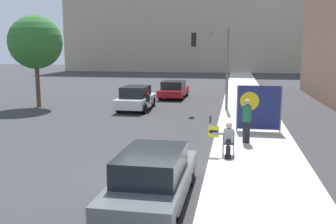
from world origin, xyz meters
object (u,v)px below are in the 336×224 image
at_px(traffic_light_pole, 214,55).
at_px(car_on_road_midblock, 174,89).
at_px(street_tree_near_curb, 35,42).
at_px(car_on_road_nearest, 136,98).
at_px(motorcycle_on_road, 148,104).
at_px(parked_car_curbside, 153,177).
at_px(seated_protester, 228,138).
at_px(protest_banner, 258,108).
at_px(jogger_on_sidewalk, 247,120).

bearing_deg(traffic_light_pole, car_on_road_midblock, 120.69).
relative_size(car_on_road_midblock, street_tree_near_curb, 0.76).
bearing_deg(car_on_road_nearest, motorcycle_on_road, -38.17).
relative_size(parked_car_curbside, motorcycle_on_road, 2.19).
height_order(traffic_light_pole, car_on_road_midblock, traffic_light_pole).
bearing_deg(traffic_light_pole, seated_protester, -83.78).
bearing_deg(street_tree_near_curb, traffic_light_pole, 1.85).
distance_m(protest_banner, car_on_road_midblock, 13.52).
distance_m(parked_car_curbside, car_on_road_nearest, 14.94).
height_order(protest_banner, street_tree_near_curb, street_tree_near_curb).
xyz_separation_m(traffic_light_pole, street_tree_near_curb, (-11.67, -0.38, 0.79)).
relative_size(parked_car_curbside, car_on_road_midblock, 0.99).
height_order(seated_protester, parked_car_curbside, parked_car_curbside).
distance_m(car_on_road_midblock, motorcycle_on_road, 7.00).
bearing_deg(motorcycle_on_road, seated_protester, -61.53).
bearing_deg(seated_protester, parked_car_curbside, -121.67).
relative_size(protest_banner, street_tree_near_curb, 0.35).
distance_m(jogger_on_sidewalk, car_on_road_nearest, 10.53).
bearing_deg(traffic_light_pole, parked_car_curbside, -92.39).
bearing_deg(seated_protester, car_on_road_nearest, 111.83).
xyz_separation_m(traffic_light_pole, car_on_road_nearest, (-4.89, -0.38, -2.74)).
bearing_deg(street_tree_near_curb, car_on_road_midblock, 37.23).
relative_size(seated_protester, motorcycle_on_road, 0.56).
distance_m(protest_banner, car_on_road_nearest, 9.41).
bearing_deg(jogger_on_sidewalk, seated_protester, 49.55).
bearing_deg(car_on_road_nearest, protest_banner, -39.14).
bearing_deg(parked_car_curbside, protest_banner, 70.21).
height_order(protest_banner, parked_car_curbside, protest_banner).
bearing_deg(protest_banner, motorcycle_on_road, 140.72).
relative_size(motorcycle_on_road, street_tree_near_curb, 0.35).
bearing_deg(street_tree_near_curb, protest_banner, -22.87).
relative_size(parked_car_curbside, car_on_road_nearest, 1.06).
distance_m(jogger_on_sidewalk, traffic_light_pole, 9.02).
distance_m(jogger_on_sidewalk, motorcycle_on_road, 9.36).
bearing_deg(motorcycle_on_road, car_on_road_midblock, 86.19).
bearing_deg(seated_protester, motorcycle_on_road, 109.50).
bearing_deg(car_on_road_midblock, motorcycle_on_road, -93.81).
xyz_separation_m(jogger_on_sidewalk, motorcycle_on_road, (-5.77, 7.35, -0.52)).
xyz_separation_m(protest_banner, street_tree_near_curb, (-14.07, 5.94, 3.04)).
distance_m(parked_car_curbside, motorcycle_on_road, 13.97).
height_order(car_on_road_midblock, motorcycle_on_road, car_on_road_midblock).
xyz_separation_m(car_on_road_nearest, motorcycle_on_road, (0.95, -0.75, -0.24)).
relative_size(car_on_road_midblock, motorcycle_on_road, 2.20).
relative_size(seated_protester, street_tree_near_curb, 0.19).
distance_m(seated_protester, street_tree_near_curb, 16.70).
distance_m(parked_car_curbside, street_tree_near_curb, 18.44).
height_order(jogger_on_sidewalk, motorcycle_on_road, jogger_on_sidewalk).
xyz_separation_m(seated_protester, traffic_light_pole, (-1.14, 10.50, 2.73)).
distance_m(seated_protester, car_on_road_nearest, 11.78).
xyz_separation_m(protest_banner, motorcycle_on_road, (-6.34, 5.19, -0.72)).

